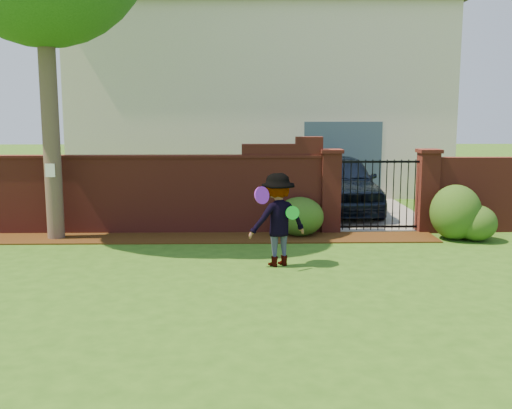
{
  "coord_description": "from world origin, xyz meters",
  "views": [
    {
      "loc": [
        0.43,
        -9.26,
        2.73
      ],
      "look_at": [
        0.66,
        1.4,
        1.05
      ],
      "focal_mm": 41.84,
      "sensor_mm": 36.0,
      "label": 1
    }
  ],
  "objects_px": {
    "man": "(278,220)",
    "frisbee_green": "(292,213)",
    "car": "(340,184)",
    "frisbee_purple": "(262,195)"
  },
  "relations": [
    {
      "from": "car",
      "to": "man",
      "type": "relative_size",
      "value": 2.79
    },
    {
      "from": "car",
      "to": "man",
      "type": "distance_m",
      "value": 5.9
    },
    {
      "from": "man",
      "to": "frisbee_green",
      "type": "xyz_separation_m",
      "value": [
        0.24,
        -0.15,
        0.15
      ]
    },
    {
      "from": "car",
      "to": "frisbee_purple",
      "type": "xyz_separation_m",
      "value": [
        -2.3,
        -5.92,
        0.53
      ]
    },
    {
      "from": "man",
      "to": "frisbee_green",
      "type": "bearing_deg",
      "value": 126.84
    },
    {
      "from": "car",
      "to": "man",
      "type": "height_order",
      "value": "man"
    },
    {
      "from": "car",
      "to": "frisbee_purple",
      "type": "bearing_deg",
      "value": -112.4
    },
    {
      "from": "frisbee_purple",
      "to": "frisbee_green",
      "type": "bearing_deg",
      "value": 22.43
    },
    {
      "from": "frisbee_purple",
      "to": "car",
      "type": "bearing_deg",
      "value": 68.76
    },
    {
      "from": "frisbee_green",
      "to": "man",
      "type": "bearing_deg",
      "value": 148.28
    }
  ]
}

